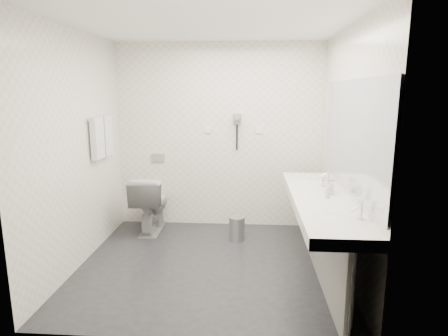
{
  "coord_description": "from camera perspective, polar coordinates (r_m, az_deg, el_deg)",
  "views": [
    {
      "loc": [
        0.42,
        -3.83,
        1.86
      ],
      "look_at": [
        0.15,
        0.15,
        1.05
      ],
      "focal_mm": 30.29,
      "sensor_mm": 36.0,
      "label": 1
    }
  ],
  "objects": [
    {
      "name": "floor",
      "position": [
        4.28,
        -2.21,
        -14.28
      ],
      "size": [
        2.8,
        2.8,
        0.0
      ],
      "primitive_type": "plane",
      "color": "#232327",
      "rests_on": "ground"
    },
    {
      "name": "ceiling",
      "position": [
        3.91,
        -2.51,
        20.88
      ],
      "size": [
        2.8,
        2.8,
        0.0
      ],
      "primitive_type": "plane",
      "rotation": [
        3.14,
        0.0,
        0.0
      ],
      "color": "white",
      "rests_on": "wall_back"
    },
    {
      "name": "wall_back",
      "position": [
        5.19,
        -0.79,
        4.73
      ],
      "size": [
        2.8,
        0.0,
        2.8
      ],
      "primitive_type": "plane",
      "rotation": [
        1.57,
        0.0,
        0.0
      ],
      "color": "white",
      "rests_on": "floor"
    },
    {
      "name": "wall_front",
      "position": [
        2.64,
        -5.41,
        -1.98
      ],
      "size": [
        2.8,
        0.0,
        2.8
      ],
      "primitive_type": "plane",
      "rotation": [
        -1.57,
        0.0,
        0.0
      ],
      "color": "white",
      "rests_on": "floor"
    },
    {
      "name": "wall_left",
      "position": [
        4.29,
        -21.31,
        2.5
      ],
      "size": [
        0.0,
        2.6,
        2.6
      ],
      "primitive_type": "plane",
      "rotation": [
        1.57,
        0.0,
        1.57
      ],
      "color": "white",
      "rests_on": "floor"
    },
    {
      "name": "wall_right",
      "position": [
        4.0,
        18.01,
        2.13
      ],
      "size": [
        0.0,
        2.6,
        2.6
      ],
      "primitive_type": "plane",
      "rotation": [
        1.57,
        0.0,
        -1.57
      ],
      "color": "white",
      "rests_on": "floor"
    },
    {
      "name": "vanity_counter",
      "position": [
        3.85,
        14.32,
        -4.89
      ],
      "size": [
        0.55,
        2.2,
        0.1
      ],
      "primitive_type": "cube",
      "color": "white",
      "rests_on": "floor"
    },
    {
      "name": "vanity_panel",
      "position": [
        3.99,
        14.37,
        -10.75
      ],
      "size": [
        0.03,
        2.15,
        0.75
      ],
      "primitive_type": "cube",
      "color": "gray",
      "rests_on": "floor"
    },
    {
      "name": "vanity_post_near",
      "position": [
        3.08,
        18.54,
        -17.99
      ],
      "size": [
        0.06,
        0.06,
        0.75
      ],
      "primitive_type": "cylinder",
      "color": "silver",
      "rests_on": "floor"
    },
    {
      "name": "vanity_post_far",
      "position": [
        4.96,
        12.58,
        -6.22
      ],
      "size": [
        0.06,
        0.06,
        0.75
      ],
      "primitive_type": "cylinder",
      "color": "silver",
      "rests_on": "floor"
    },
    {
      "name": "mirror",
      "position": [
        3.78,
        18.7,
        4.63
      ],
      "size": [
        0.02,
        2.2,
        1.05
      ],
      "primitive_type": "cube",
      "color": "#B2BCC6",
      "rests_on": "wall_right"
    },
    {
      "name": "basin_near",
      "position": [
        3.23,
        16.39,
        -7.53
      ],
      "size": [
        0.4,
        0.31,
        0.05
      ],
      "primitive_type": "ellipsoid",
      "color": "white",
      "rests_on": "vanity_counter"
    },
    {
      "name": "basin_far",
      "position": [
        4.46,
        12.88,
        -2.11
      ],
      "size": [
        0.4,
        0.31,
        0.05
      ],
      "primitive_type": "ellipsoid",
      "color": "white",
      "rests_on": "vanity_counter"
    },
    {
      "name": "faucet_near",
      "position": [
        3.25,
        19.86,
        -5.96
      ],
      "size": [
        0.04,
        0.04,
        0.15
      ],
      "primitive_type": "cylinder",
      "color": "silver",
      "rests_on": "vanity_counter"
    },
    {
      "name": "faucet_far",
      "position": [
        4.48,
        15.39,
        -1.01
      ],
      "size": [
        0.04,
        0.04,
        0.15
      ],
      "primitive_type": "cylinder",
      "color": "silver",
      "rests_on": "vanity_counter"
    },
    {
      "name": "soap_bottle_a",
      "position": [
        3.91,
        15.77,
        -3.02
      ],
      "size": [
        0.06,
        0.06,
        0.12
      ],
      "primitive_type": "imported",
      "rotation": [
        0.0,
        0.0,
        0.01
      ],
      "color": "white",
      "rests_on": "vanity_counter"
    },
    {
      "name": "soap_bottle_b",
      "position": [
        4.03,
        15.41,
        -2.84
      ],
      "size": [
        0.09,
        0.09,
        0.09
      ],
      "primitive_type": "imported",
      "rotation": [
        0.0,
        0.0,
        -0.6
      ],
      "color": "white",
      "rests_on": "vanity_counter"
    },
    {
      "name": "soap_bottle_c",
      "position": [
        3.78,
        15.36,
        -3.44
      ],
      "size": [
        0.06,
        0.06,
        0.13
      ],
      "primitive_type": "imported",
      "rotation": [
        0.0,
        0.0,
        0.35
      ],
      "color": "white",
      "rests_on": "vanity_counter"
    },
    {
      "name": "glass_left",
      "position": [
        4.03,
        15.78,
        -2.63
      ],
      "size": [
        0.07,
        0.07,
        0.12
      ],
      "primitive_type": "cylinder",
      "rotation": [
        0.0,
        0.0,
        -0.16
      ],
      "color": "silver",
      "rests_on": "vanity_counter"
    },
    {
      "name": "glass_right",
      "position": [
        4.22,
        14.95,
        -2.06
      ],
      "size": [
        0.06,
        0.06,
        0.1
      ],
      "primitive_type": "cylinder",
      "rotation": [
        0.0,
        0.0,
        0.04
      ],
      "color": "silver",
      "rests_on": "vanity_counter"
    },
    {
      "name": "toilet",
      "position": [
        5.2,
        -11.01,
        -5.24
      ],
      "size": [
        0.44,
        0.76,
        0.77
      ],
      "primitive_type": "imported",
      "rotation": [
        0.0,
        0.0,
        3.16
      ],
      "color": "white",
      "rests_on": "floor"
    },
    {
      "name": "flush_plate",
      "position": [
        5.35,
        -9.9,
        1.52
      ],
      "size": [
        0.18,
        0.02,
        0.12
      ],
      "primitive_type": "cube",
      "color": "#B2B5BA",
      "rests_on": "wall_back"
    },
    {
      "name": "pedal_bin",
      "position": [
        4.89,
        1.96,
        -9.12
      ],
      "size": [
        0.23,
        0.23,
        0.28
      ],
      "primitive_type": "cylinder",
      "rotation": [
        0.0,
        0.0,
        0.17
      ],
      "color": "#B2B5BA",
      "rests_on": "floor"
    },
    {
      "name": "bin_lid",
      "position": [
        4.84,
        1.97,
        -7.47
      ],
      "size": [
        0.2,
        0.2,
        0.02
      ],
      "primitive_type": "cylinder",
      "color": "#B2B5BA",
      "rests_on": "pedal_bin"
    },
    {
      "name": "towel_rail",
      "position": [
        4.74,
        -18.21,
        7.16
      ],
      "size": [
        0.02,
        0.62,
        0.02
      ],
      "primitive_type": "cylinder",
      "rotation": [
        1.57,
        0.0,
        0.0
      ],
      "color": "silver",
      "rests_on": "wall_left"
    },
    {
      "name": "towel_near",
      "position": [
        4.63,
        -18.57,
        4.3
      ],
      "size": [
        0.07,
        0.24,
        0.48
      ],
      "primitive_type": "cube",
      "color": "white",
      "rests_on": "towel_rail"
    },
    {
      "name": "towel_far",
      "position": [
        4.88,
        -17.33,
        4.73
      ],
      "size": [
        0.07,
        0.24,
        0.48
      ],
      "primitive_type": "cube",
      "color": "white",
      "rests_on": "towel_rail"
    },
    {
      "name": "dryer_cradle",
      "position": [
        5.12,
        1.99,
        7.44
      ],
      "size": [
        0.1,
        0.04,
        0.14
      ],
      "primitive_type": "cube",
      "color": "gray",
      "rests_on": "wall_back"
    },
    {
      "name": "dryer_barrel",
      "position": [
        5.05,
        1.97,
        7.72
      ],
      "size": [
        0.08,
        0.14,
        0.08
      ],
      "primitive_type": "cylinder",
      "rotation": [
        1.57,
        0.0,
        0.0
      ],
      "color": "gray",
      "rests_on": "dryer_cradle"
    },
    {
      "name": "dryer_cord",
      "position": [
        5.13,
        1.97,
        4.64
      ],
      "size": [
        0.02,
        0.02,
        0.35
      ],
      "primitive_type": "cylinder",
      "color": "black",
      "rests_on": "dryer_cradle"
    },
    {
      "name": "switch_plate_a",
      "position": [
        5.18,
        -2.46,
        5.82
      ],
      "size": [
        0.09,
        0.02,
        0.09
      ],
      "primitive_type": "cube",
      "color": "white",
      "rests_on": "wall_back"
    },
    {
      "name": "switch_plate_b",
      "position": [
        5.15,
        5.34,
        5.75
      ],
      "size": [
        0.09,
        0.02,
        0.09
      ],
      "primitive_type": "cube",
      "color": "white",
      "rests_on": "wall_back"
    }
  ]
}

